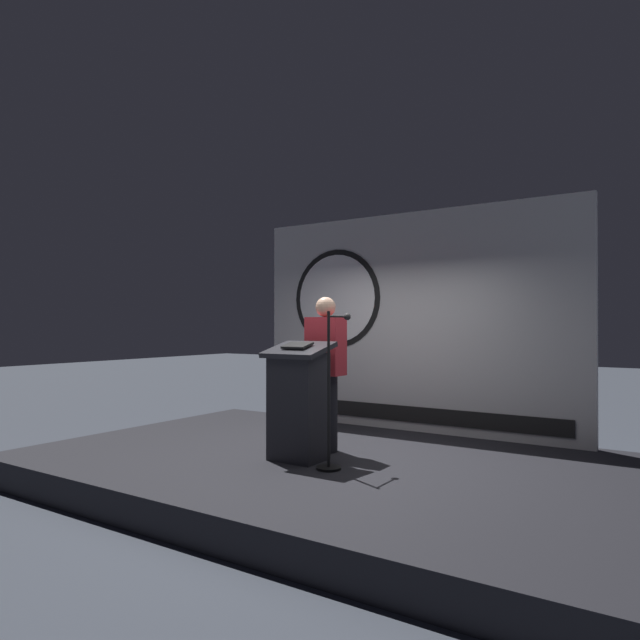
{
  "coord_description": "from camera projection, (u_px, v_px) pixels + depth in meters",
  "views": [
    {
      "loc": [
        3.1,
        -5.0,
        1.67
      ],
      "look_at": [
        -0.27,
        0.12,
        1.73
      ],
      "focal_mm": 31.97,
      "sensor_mm": 36.0,
      "label": 1
    }
  ],
  "objects": [
    {
      "name": "microphone_stand",
      "position": [
        331.0,
        413.0,
        5.45
      ],
      "size": [
        0.24,
        0.5,
        1.51
      ],
      "color": "black",
      "rests_on": "stage_platform"
    },
    {
      "name": "banner_display",
      "position": [
        407.0,
        321.0,
        7.45
      ],
      "size": [
        4.43,
        0.12,
        2.84
      ],
      "color": "silver",
      "rests_on": "stage_platform"
    },
    {
      "name": "podium",
      "position": [
        298.0,
        402.0,
        5.79
      ],
      "size": [
        0.64,
        0.5,
        1.2
      ],
      "color": "#26262B",
      "rests_on": "stage_platform"
    },
    {
      "name": "stage_platform",
      "position": [
        336.0,
        472.0,
        5.87
      ],
      "size": [
        6.4,
        4.0,
        0.3
      ],
      "primitive_type": "cube",
      "color": "black",
      "rests_on": "ground"
    },
    {
      "name": "ground_plane",
      "position": [
        336.0,
        487.0,
        5.87
      ],
      "size": [
        40.0,
        40.0,
        0.0
      ],
      "primitive_type": "plane",
      "color": "#383D47"
    },
    {
      "name": "speaker_person",
      "position": [
        326.0,
        372.0,
        6.18
      ],
      "size": [
        0.4,
        0.26,
        1.68
      ],
      "color": "black",
      "rests_on": "stage_platform"
    }
  ]
}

